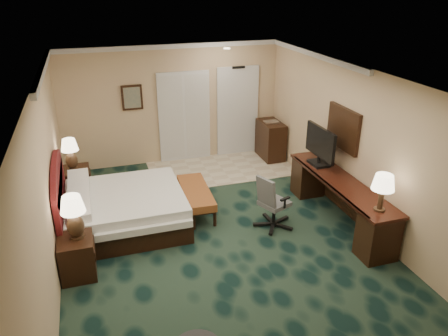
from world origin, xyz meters
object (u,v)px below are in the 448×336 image
object	(u,v)px
desk	(339,201)
desk_chair	(275,201)
nightstand_near	(77,257)
lamp_near	(74,217)
nightstand_far	(77,184)
bed_bench	(196,200)
tv	(320,146)
lamp_far	(71,154)
bed	(126,210)
minibar	(271,140)

from	to	relation	value
desk	desk_chair	world-z (taller)	desk_chair
nightstand_near	lamp_near	world-z (taller)	lamp_near
nightstand_far	bed_bench	distance (m)	2.39
nightstand_far	tv	bearing A→B (deg)	-19.15
lamp_far	tv	world-z (taller)	tv
nightstand_near	tv	size ratio (longest dim) A/B	0.65
nightstand_far	lamp_far	size ratio (longest dim) A/B	1.07
bed	nightstand_far	world-z (taller)	nightstand_far
nightstand_near	bed_bench	xyz separation A→B (m)	(2.10, 1.31, -0.07)
bed	desk_chair	size ratio (longest dim) A/B	1.99
lamp_near	minibar	distance (m)	5.54
lamp_far	desk_chair	distance (m)	3.94
nightstand_near	bed_bench	size ratio (longest dim) A/B	0.44
tv	minibar	distance (m)	2.50
lamp_far	tv	bearing A→B (deg)	-19.43
lamp_far	tv	distance (m)	4.68
bed_bench	minibar	world-z (taller)	minibar
nightstand_near	nightstand_far	distance (m)	2.48
lamp_far	tv	xyz separation A→B (m)	(4.41, -1.55, 0.22)
desk	minibar	world-z (taller)	minibar
bed	tv	xyz separation A→B (m)	(3.56, -0.23, 0.85)
lamp_near	desk_chair	bearing A→B (deg)	6.24
nightstand_near	lamp_far	xyz separation A→B (m)	(-0.02, 2.52, 0.65)
nightstand_far	lamp_far	xyz separation A→B (m)	(-0.04, 0.04, 0.63)
nightstand_far	tv	distance (m)	4.70
bed	tv	size ratio (longest dim) A/B	2.10
minibar	nightstand_far	bearing A→B (deg)	-168.83
tv	desk	bearing A→B (deg)	-88.66
minibar	tv	bearing A→B (deg)	-91.62
nightstand_near	lamp_far	bearing A→B (deg)	90.53
lamp_far	bed_bench	xyz separation A→B (m)	(2.12, -1.21, -0.72)
nightstand_far	minibar	xyz separation A→B (m)	(4.44, 0.88, 0.12)
bed	bed_bench	distance (m)	1.28
bed	tv	bearing A→B (deg)	-3.71
tv	desk_chair	size ratio (longest dim) A/B	0.94
bed	lamp_near	size ratio (longest dim) A/B	2.99
lamp_near	lamp_far	xyz separation A→B (m)	(-0.06, 2.47, 0.01)
nightstand_far	desk	world-z (taller)	desk
nightstand_near	lamp_far	distance (m)	2.60
lamp_far	minibar	size ratio (longest dim) A/B	0.68
nightstand_far	desk_chair	xyz separation A→B (m)	(3.25, -2.08, 0.17)
nightstand_far	bed_bench	world-z (taller)	nightstand_far
bed_bench	lamp_near	bearing A→B (deg)	-145.86
lamp_near	nightstand_far	bearing A→B (deg)	90.57
bed	lamp_far	world-z (taller)	lamp_far
lamp_far	desk_chair	world-z (taller)	lamp_far
bed	bed_bench	bearing A→B (deg)	5.21
bed	nightstand_near	distance (m)	1.45
bed	tv	world-z (taller)	tv
bed_bench	desk	size ratio (longest dim) A/B	0.50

